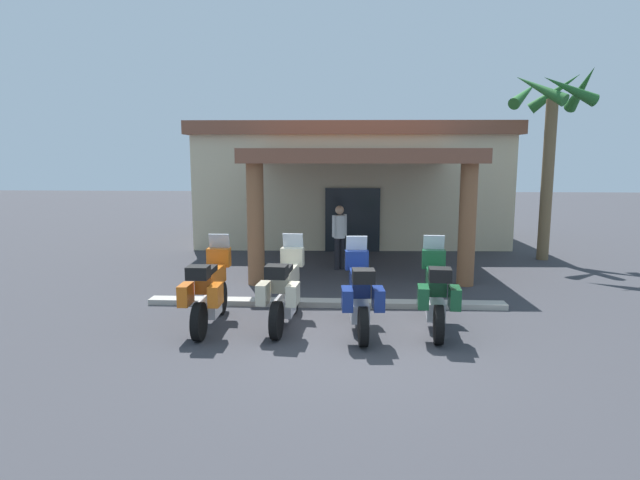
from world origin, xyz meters
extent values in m
plane|color=#38383D|center=(0.00, 0.00, 0.00)|extent=(80.00, 80.00, 0.00)
cube|color=beige|center=(-0.11, 11.58, 1.91)|extent=(10.87, 6.39, 3.83)
cube|color=#1E2328|center=(0.00, 8.52, 1.05)|extent=(1.80, 0.17, 2.10)
cube|color=brown|center=(0.09, 6.00, 3.12)|extent=(6.08, 5.38, 0.35)
cylinder|color=brown|center=(-2.37, 3.72, 1.47)|extent=(0.41, 0.41, 2.95)
cylinder|color=brown|center=(2.72, 3.91, 1.47)|extent=(0.41, 0.41, 2.95)
cube|color=brown|center=(-0.11, 11.58, 4.05)|extent=(11.28, 6.81, 0.44)
cylinder|color=black|center=(-2.66, 1.20, 0.33)|extent=(0.15, 0.66, 0.66)
cylinder|color=black|center=(-2.65, -0.35, 0.33)|extent=(0.15, 0.66, 0.66)
cube|color=silver|center=(-2.65, 0.40, 0.37)|extent=(0.32, 0.56, 0.32)
cube|color=orange|center=(-2.65, 0.55, 0.88)|extent=(0.31, 1.15, 0.34)
cube|color=black|center=(-2.65, 0.20, 1.10)|extent=(0.28, 0.60, 0.10)
cube|color=orange|center=(-2.66, 1.18, 1.15)|extent=(0.44, 0.24, 0.36)
cube|color=#B2BCC6|center=(-2.66, 1.26, 1.43)|extent=(0.40, 0.12, 0.36)
cube|color=orange|center=(-2.91, -0.20, 0.76)|extent=(0.18, 0.44, 0.36)
cube|color=orange|center=(-2.39, -0.19, 0.76)|extent=(0.18, 0.44, 0.36)
cube|color=black|center=(-2.65, -0.30, 1.17)|extent=(0.36, 0.32, 0.22)
cylinder|color=black|center=(-1.22, 1.34, 0.33)|extent=(0.19, 0.67, 0.66)
cylinder|color=black|center=(-1.34, -0.21, 0.33)|extent=(0.19, 0.67, 0.66)
cube|color=silver|center=(-1.28, 0.54, 0.37)|extent=(0.36, 0.58, 0.32)
cube|color=beige|center=(-1.27, 0.69, 0.88)|extent=(0.39, 1.17, 0.34)
cube|color=black|center=(-1.30, 0.34, 1.10)|extent=(0.33, 0.62, 0.10)
cube|color=beige|center=(-1.22, 1.32, 1.15)|extent=(0.46, 0.27, 0.36)
cube|color=#B2BCC6|center=(-1.22, 1.40, 1.43)|extent=(0.41, 0.15, 0.36)
cube|color=beige|center=(-1.59, -0.04, 0.76)|extent=(0.21, 0.45, 0.36)
cube|color=beige|center=(-1.07, -0.08, 0.76)|extent=(0.21, 0.45, 0.36)
cube|color=black|center=(-1.34, -0.16, 1.17)|extent=(0.38, 0.35, 0.22)
cylinder|color=black|center=(0.03, 1.09, 0.33)|extent=(0.18, 0.67, 0.66)
cylinder|color=black|center=(0.13, -0.46, 0.33)|extent=(0.18, 0.67, 0.66)
cube|color=silver|center=(0.08, 0.29, 0.37)|extent=(0.35, 0.58, 0.32)
cube|color=navy|center=(0.07, 0.44, 0.88)|extent=(0.37, 1.17, 0.34)
cube|color=black|center=(0.10, 0.09, 1.10)|extent=(0.32, 0.62, 0.10)
cube|color=navy|center=(0.04, 1.07, 1.15)|extent=(0.45, 0.27, 0.36)
cube|color=#B2BCC6|center=(0.03, 1.15, 1.43)|extent=(0.41, 0.14, 0.36)
cube|color=navy|center=(-0.14, -0.33, 0.76)|extent=(0.21, 0.45, 0.36)
cube|color=navy|center=(0.38, -0.29, 0.76)|extent=(0.21, 0.45, 0.36)
cube|color=black|center=(0.13, -0.41, 1.17)|extent=(0.38, 0.34, 0.22)
cylinder|color=black|center=(1.52, 1.26, 0.33)|extent=(0.19, 0.67, 0.66)
cylinder|color=black|center=(1.39, -0.29, 0.33)|extent=(0.19, 0.67, 0.66)
cube|color=silver|center=(1.45, 0.46, 0.37)|extent=(0.36, 0.58, 0.32)
cube|color=#19512D|center=(1.46, 0.61, 0.88)|extent=(0.39, 1.17, 0.34)
cube|color=black|center=(1.44, 0.26, 1.10)|extent=(0.33, 0.62, 0.10)
cube|color=#19512D|center=(1.52, 1.24, 1.15)|extent=(0.46, 0.28, 0.36)
cube|color=#B2BCC6|center=(1.52, 1.32, 1.43)|extent=(0.41, 0.15, 0.36)
cube|color=#19512D|center=(1.14, -0.12, 0.76)|extent=(0.22, 0.45, 0.36)
cube|color=#19512D|center=(1.66, -0.16, 0.76)|extent=(0.22, 0.45, 0.36)
cube|color=black|center=(1.39, -0.24, 1.17)|extent=(0.39, 0.35, 0.22)
cylinder|color=black|center=(-0.44, 5.54, 0.44)|extent=(0.14, 0.14, 0.89)
cylinder|color=black|center=(-0.31, 5.67, 0.44)|extent=(0.14, 0.14, 0.89)
cylinder|color=white|center=(-0.38, 5.60, 1.20)|extent=(0.32, 0.32, 0.63)
cylinder|color=white|center=(-0.53, 5.45, 1.23)|extent=(0.09, 0.09, 0.60)
cylinder|color=white|center=(-0.22, 5.76, 1.23)|extent=(0.09, 0.09, 0.60)
sphere|color=tan|center=(-0.38, 5.60, 1.66)|extent=(0.24, 0.24, 0.24)
cylinder|color=brown|center=(5.81, 7.42, 2.39)|extent=(0.34, 0.34, 4.78)
cone|color=#236028|center=(6.64, 7.47, 5.08)|extent=(0.46, 1.57, 1.29)
cone|color=#236028|center=(6.14, 8.18, 5.07)|extent=(1.58, 0.96, 1.27)
cone|color=#236028|center=(5.17, 7.95, 4.99)|extent=(1.34, 1.51, 1.04)
cone|color=#236028|center=(5.22, 6.83, 5.02)|extent=(1.41, 1.41, 1.10)
cone|color=#236028|center=(5.95, 6.59, 4.96)|extent=(1.72, 0.64, 0.94)
cube|color=#ADA89E|center=(-0.60, 1.90, 0.06)|extent=(7.47, 0.36, 0.12)
camera|label=1|loc=(-0.12, -8.88, 3.08)|focal=29.76mm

